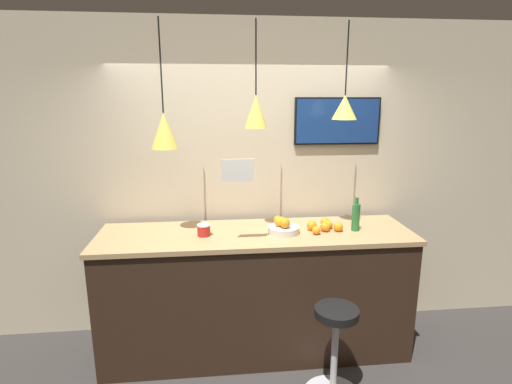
# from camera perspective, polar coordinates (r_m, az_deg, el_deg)

# --- Properties ---
(back_wall) EXTENTS (8.00, 0.06, 2.90)m
(back_wall) POSITION_cam_1_polar(r_m,az_deg,el_deg) (3.76, -0.76, 1.56)
(back_wall) COLOR beige
(back_wall) RESTS_ON ground_plane
(service_counter) EXTENTS (2.65, 0.74, 1.11)m
(service_counter) POSITION_cam_1_polar(r_m,az_deg,el_deg) (3.61, 0.00, -14.07)
(service_counter) COLOR black
(service_counter) RESTS_ON ground_plane
(bar_stool) EXTENTS (0.44, 0.44, 0.75)m
(bar_stool) POSITION_cam_1_polar(r_m,az_deg,el_deg) (3.20, 11.21, -20.78)
(bar_stool) COLOR #B7B7BC
(bar_stool) RESTS_ON ground_plane
(fruit_bowl) EXTENTS (0.26, 0.26, 0.14)m
(fruit_bowl) POSITION_cam_1_polar(r_m,az_deg,el_deg) (3.37, 3.86, -5.02)
(fruit_bowl) COLOR beige
(fruit_bowl) RESTS_ON service_counter
(orange_pile) EXTENTS (0.30, 0.26, 0.09)m
(orange_pile) POSITION_cam_1_polar(r_m,az_deg,el_deg) (3.47, 9.70, -4.78)
(orange_pile) COLOR orange
(orange_pile) RESTS_ON service_counter
(juice_bottle) EXTENTS (0.07, 0.07, 0.29)m
(juice_bottle) POSITION_cam_1_polar(r_m,az_deg,el_deg) (3.50, 14.07, -3.42)
(juice_bottle) COLOR #286B33
(juice_bottle) RESTS_ON service_counter
(spread_jar) EXTENTS (0.11, 0.11, 0.10)m
(spread_jar) POSITION_cam_1_polar(r_m,az_deg,el_deg) (3.32, -7.48, -5.41)
(spread_jar) COLOR red
(spread_jar) RESTS_ON service_counter
(pendant_lamp_left) EXTENTS (0.21, 0.21, 0.97)m
(pendant_lamp_left) POSITION_cam_1_polar(r_m,az_deg,el_deg) (3.22, -12.98, 8.56)
(pendant_lamp_left) COLOR black
(pendant_lamp_middle) EXTENTS (0.18, 0.18, 0.82)m
(pendant_lamp_middle) POSITION_cam_1_polar(r_m,az_deg,el_deg) (3.21, -0.01, 11.46)
(pendant_lamp_middle) COLOR black
(pendant_lamp_right) EXTENTS (0.20, 0.20, 0.76)m
(pendant_lamp_right) POSITION_cam_1_polar(r_m,az_deg,el_deg) (3.36, 12.55, 11.77)
(pendant_lamp_right) COLOR black
(mounted_tv) EXTENTS (0.80, 0.04, 0.43)m
(mounted_tv) POSITION_cam_1_polar(r_m,az_deg,el_deg) (3.78, 11.54, 9.90)
(mounted_tv) COLOR black
(hanging_menu_board) EXTENTS (0.24, 0.01, 0.17)m
(hanging_menu_board) POSITION_cam_1_polar(r_m,az_deg,el_deg) (2.95, -2.64, 3.10)
(hanging_menu_board) COLOR white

